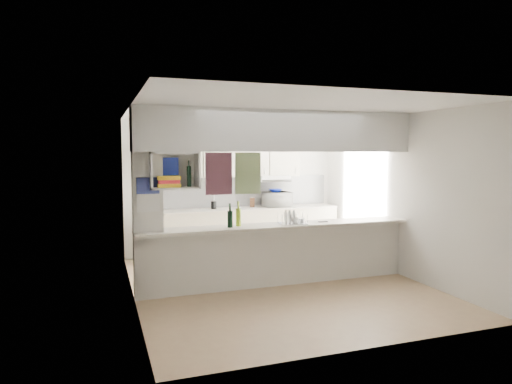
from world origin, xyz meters
name	(u,v)px	position (x,y,z in m)	size (l,w,h in m)	color
floor	(278,285)	(0.00, 0.00, 0.00)	(4.80, 4.80, 0.00)	#A17D5E
ceiling	(279,111)	(0.00, 0.00, 2.60)	(4.80, 4.80, 0.00)	white
wall_back	(233,188)	(0.00, 2.40, 1.30)	(4.20, 4.20, 0.00)	silver
wall_left	(132,204)	(-2.10, 0.00, 1.30)	(4.80, 4.80, 0.00)	silver
wall_right	(397,195)	(2.10, 0.00, 1.30)	(4.80, 4.80, 0.00)	silver
servery_partition	(267,175)	(-0.17, 0.00, 1.66)	(4.20, 0.50, 2.60)	silver
cubby_shelf	(173,173)	(-1.57, -0.06, 1.71)	(0.65, 0.35, 0.50)	white
kitchen_run	(245,213)	(0.16, 2.14, 0.83)	(3.60, 0.63, 2.24)	beige
microwave	(277,199)	(0.82, 2.09, 1.07)	(0.53, 0.36, 0.29)	white
bowl	(275,191)	(0.77, 2.06, 1.24)	(0.25, 0.25, 0.06)	navy
dish_rack	(292,218)	(0.22, -0.03, 1.01)	(0.46, 0.38, 0.22)	silver
cup	(295,220)	(0.24, -0.07, 0.98)	(0.11, 0.11, 0.09)	white
wine_bottles	(234,217)	(-0.68, 0.00, 1.05)	(0.23, 0.16, 0.37)	black
plastic_tubs	(303,220)	(0.43, 0.06, 0.95)	(0.48, 0.17, 0.06)	silver
utensil_jar	(214,205)	(-0.46, 2.15, 0.99)	(0.10, 0.10, 0.15)	black
knife_block	(252,203)	(0.33, 2.18, 1.01)	(0.09, 0.07, 0.18)	#4E2D1A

